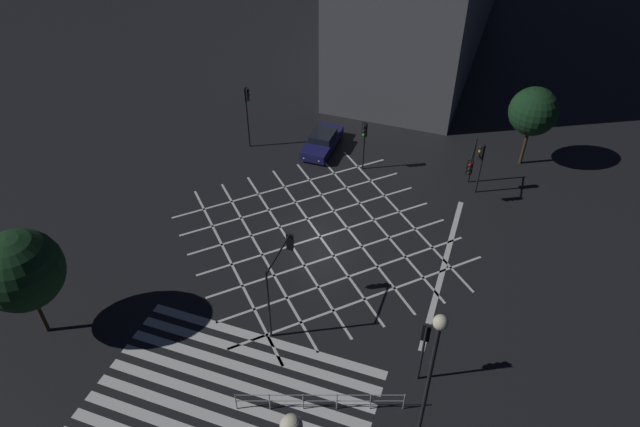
# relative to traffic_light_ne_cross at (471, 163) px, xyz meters

# --- Properties ---
(ground_plane) EXTENTS (200.00, 200.00, 0.00)m
(ground_plane) POSITION_rel_traffic_light_ne_cross_xyz_m (-7.34, -6.90, -2.43)
(ground_plane) COLOR black
(road_markings) EXTENTS (18.21, 24.51, 0.01)m
(road_markings) POSITION_rel_traffic_light_ne_cross_xyz_m (-7.04, -14.12, -2.43)
(road_markings) COLOR silver
(road_markings) RESTS_ON ground_plane
(traffic_light_ne_cross) EXTENTS (0.36, 2.71, 3.30)m
(traffic_light_ne_cross) POSITION_rel_traffic_light_ne_cross_xyz_m (0.00, 0.00, 0.00)
(traffic_light_ne_cross) COLOR black
(traffic_light_ne_cross) RESTS_ON ground_plane
(traffic_light_ne_main) EXTENTS (0.39, 0.36, 3.54)m
(traffic_light_ne_main) POSITION_rel_traffic_light_ne_cross_xyz_m (0.50, 0.53, 0.10)
(traffic_light_ne_main) COLOR black
(traffic_light_ne_main) RESTS_ON ground_plane
(traffic_light_se_cross) EXTENTS (0.36, 0.39, 3.58)m
(traffic_light_se_cross) POSITION_rel_traffic_light_ne_cross_xyz_m (0.07, -14.39, 0.13)
(traffic_light_se_cross) COLOR black
(traffic_light_se_cross) RESTS_ON ground_plane
(traffic_light_median_north) EXTENTS (0.36, 0.39, 3.59)m
(traffic_light_median_north) POSITION_rel_traffic_light_ne_cross_xyz_m (-6.97, 0.54, 0.14)
(traffic_light_median_north) COLOR black
(traffic_light_median_north) RESTS_ON ground_plane
(traffic_light_nw_main) EXTENTS (0.39, 0.36, 4.59)m
(traffic_light_nw_main) POSITION_rel_traffic_light_ne_cross_xyz_m (-15.27, 0.61, 0.83)
(traffic_light_nw_main) COLOR black
(traffic_light_nw_main) RESTS_ON ground_plane
(traffic_light_median_south) EXTENTS (0.36, 3.06, 4.37)m
(traffic_light_median_south) POSITION_rel_traffic_light_ne_cross_xyz_m (-7.13, -12.98, 0.80)
(traffic_light_median_south) COLOR black
(traffic_light_median_south) RESTS_ON ground_plane
(street_lamp_west) EXTENTS (0.50, 0.50, 8.92)m
(street_lamp_west) POSITION_rel_traffic_light_ne_cross_xyz_m (0.69, -18.57, 3.69)
(street_lamp_west) COLOR black
(street_lamp_west) RESTS_ON ground_plane
(street_tree_near) EXTENTS (3.15, 3.15, 5.57)m
(street_tree_near) POSITION_rel_traffic_light_ne_cross_xyz_m (3.02, 4.94, 1.55)
(street_tree_near) COLOR #38281C
(street_tree_near) RESTS_ON ground_plane
(street_tree_far) EXTENTS (3.78, 3.78, 6.00)m
(street_tree_far) POSITION_rel_traffic_light_ne_cross_xyz_m (-17.53, -17.87, 1.67)
(street_tree_far) COLOR #38281C
(street_tree_far) RESTS_ON ground_plane
(waiting_car) EXTENTS (1.77, 4.46, 1.26)m
(waiting_car) POSITION_rel_traffic_light_ne_cross_xyz_m (-10.37, 2.08, -1.84)
(waiting_car) COLOR #191951
(waiting_car) RESTS_ON ground_plane
(pedestrian_railing) EXTENTS (6.78, 2.46, 1.05)m
(pedestrian_railing) POSITION_rel_traffic_light_ne_cross_xyz_m (-3.57, -17.42, -1.76)
(pedestrian_railing) COLOR #9EA0A5
(pedestrian_railing) RESTS_ON ground_plane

